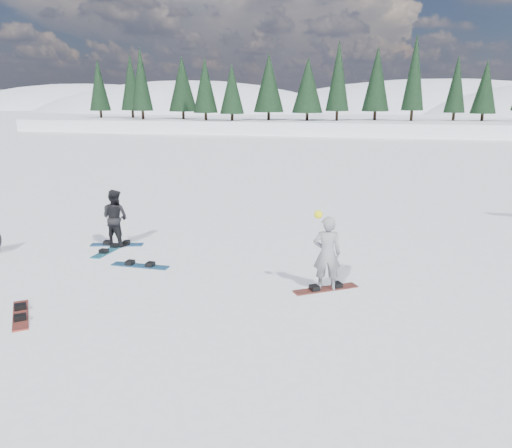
{
  "coord_description": "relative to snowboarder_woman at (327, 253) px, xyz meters",
  "views": [
    {
      "loc": [
        3.6,
        -10.06,
        4.1
      ],
      "look_at": [
        0.56,
        1.57,
        1.1
      ],
      "focal_mm": 35.0,
      "sensor_mm": 36.0,
      "label": 1
    }
  ],
  "objects": [
    {
      "name": "snowboard_loose_b",
      "position": [
        -5.61,
        -2.89,
        -0.83
      ],
      "size": [
        1.16,
        1.34,
        0.03
      ],
      "primitive_type": "cube",
      "rotation": [
        0.0,
        0.0,
        -0.89
      ],
      "color": "#9D3222",
      "rests_on": "ground"
    },
    {
      "name": "snowboard_loose_c",
      "position": [
        -4.74,
        0.41,
        -0.83
      ],
      "size": [
        1.5,
        0.28,
        0.03
      ],
      "primitive_type": "cube",
      "rotation": [
        0.0,
        0.0,
        -0.0
      ],
      "color": "#195A8D",
      "rests_on": "ground"
    },
    {
      "name": "snowboard_woman",
      "position": [
        0.0,
        0.0,
        -0.83
      ],
      "size": [
        1.39,
        1.08,
        0.03
      ],
      "primitive_type": "cube",
      "rotation": [
        0.0,
        0.0,
        0.6
      ],
      "color": "maroon",
      "rests_on": "ground"
    },
    {
      "name": "snowboarder_man",
      "position": [
        -6.29,
        1.96,
        -0.03
      ],
      "size": [
        0.89,
        0.74,
        1.64
      ],
      "primitive_type": "imported",
      "rotation": [
        0.0,
        0.0,
        2.97
      ],
      "color": "black",
      "rests_on": "ground"
    },
    {
      "name": "ground",
      "position": [
        -2.47,
        -0.4,
        -0.85
      ],
      "size": [
        420.0,
        420.0,
        0.0
      ],
      "primitive_type": "plane",
      "color": "white",
      "rests_on": "ground"
    },
    {
      "name": "alpine_backdrop",
      "position": [
        -14.19,
        188.78,
        -14.82
      ],
      "size": [
        412.5,
        227.0,
        53.2
      ],
      "color": "white",
      "rests_on": "ground"
    },
    {
      "name": "snowboard_man",
      "position": [
        -6.29,
        1.96,
        -0.83
      ],
      "size": [
        1.52,
        0.66,
        0.03
      ],
      "primitive_type": "cube",
      "rotation": [
        0.0,
        0.0,
        0.26
      ],
      "color": "#1A5693",
      "rests_on": "ground"
    },
    {
      "name": "snowboard_loose_a",
      "position": [
        -6.2,
        1.4,
        -0.83
      ],
      "size": [
        0.31,
        1.5,
        0.03
      ],
      "primitive_type": "cube",
      "rotation": [
        0.0,
        0.0,
        1.55
      ],
      "color": "teal",
      "rests_on": "ground"
    },
    {
      "name": "snowboarder_woman",
      "position": [
        0.0,
        0.0,
        0.0
      ],
      "size": [
        0.68,
        0.52,
        1.82
      ],
      "rotation": [
        0.0,
        0.0,
        3.36
      ],
      "color": "#959499",
      "rests_on": "ground"
    }
  ]
}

